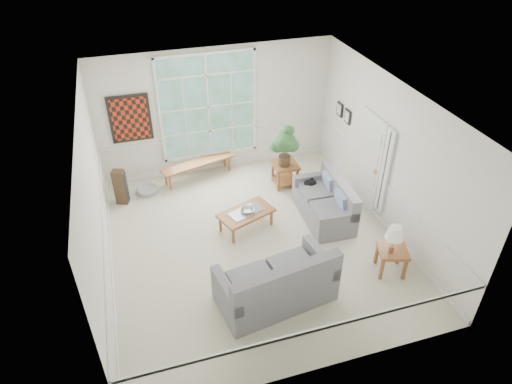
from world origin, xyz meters
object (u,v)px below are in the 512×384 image
at_px(loveseat_right, 324,200).
at_px(end_table, 285,174).
at_px(loveseat_front, 276,277).
at_px(side_table, 391,260).
at_px(coffee_table, 246,220).

bearing_deg(loveseat_right, end_table, 106.09).
xyz_separation_m(loveseat_right, loveseat_front, (-1.71, -1.86, 0.08)).
bearing_deg(side_table, loveseat_right, 105.47).
xyz_separation_m(coffee_table, end_table, (1.31, 1.29, 0.08)).
relative_size(loveseat_right, side_table, 3.13).
height_order(loveseat_right, end_table, loveseat_right).
distance_m(loveseat_front, coffee_table, 2.01).
bearing_deg(loveseat_front, coffee_table, 79.46).
bearing_deg(coffee_table, loveseat_right, -24.60).
bearing_deg(coffee_table, loveseat_front, -111.79).
relative_size(loveseat_right, loveseat_front, 0.85).
xyz_separation_m(loveseat_right, end_table, (-0.35, 1.42, -0.16)).
distance_m(loveseat_right, coffee_table, 1.68).
bearing_deg(loveseat_right, loveseat_front, -130.32).
xyz_separation_m(loveseat_front, side_table, (2.22, 0.02, -0.26)).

